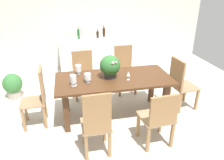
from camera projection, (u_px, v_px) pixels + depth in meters
name	position (u px, v px, depth m)	size (l,w,h in m)	color
ground_plane	(113.00, 112.00, 4.17)	(7.04, 7.04, 0.00)	beige
back_wall	(93.00, 21.00, 5.94)	(6.40, 0.10, 2.60)	beige
dining_table	(114.00, 83.00, 3.82)	(2.04, 0.95, 0.77)	#4C2D19
chair_near_right	(159.00, 117.00, 3.12)	(0.50, 0.48, 0.93)	olive
chair_near_left	(97.00, 123.00, 2.92)	(0.41, 0.43, 1.05)	olive
chair_head_end	(38.00, 95.00, 3.62)	(0.43, 0.43, 1.04)	olive
chair_far_right	(124.00, 67.00, 4.81)	(0.46, 0.45, 1.04)	olive
chair_far_left	(83.00, 71.00, 4.64)	(0.49, 0.48, 0.97)	olive
chair_foot_end	(180.00, 82.00, 4.10)	(0.50, 0.50, 1.03)	olive
flower_centerpiece	(110.00, 66.00, 3.70)	(0.36, 0.36, 0.41)	#333338
crystal_vase_left	(73.00, 79.00, 3.46)	(0.10, 0.10, 0.18)	silver
crystal_vase_center_near	(88.00, 77.00, 3.57)	(0.11, 0.11, 0.16)	silver
crystal_vase_right	(78.00, 69.00, 3.89)	(0.11, 0.11, 0.17)	silver
wine_glass	(128.00, 74.00, 3.66)	(0.07, 0.07, 0.15)	silver
kitchen_counter	(88.00, 56.00, 5.78)	(1.45, 0.62, 0.97)	white
wine_bottle_dark	(98.00, 35.00, 5.55)	(0.06, 0.06, 0.22)	black
wine_bottle_clear	(82.00, 33.00, 5.60)	(0.08, 0.08, 0.29)	#B2BFB7
wine_bottle_amber	(79.00, 34.00, 5.44)	(0.06, 0.06, 0.29)	#194C1E
wine_bottle_tall	(70.00, 35.00, 5.40)	(0.07, 0.07, 0.30)	#B2BFB7
wine_bottle_green	(104.00, 32.00, 5.65)	(0.07, 0.07, 0.29)	black
potted_plant_floor	(13.00, 85.00, 4.60)	(0.40, 0.40, 0.54)	#9E9384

